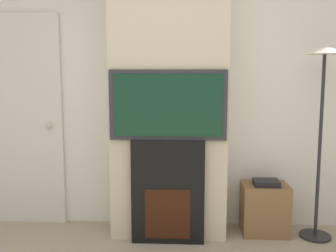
{
  "coord_description": "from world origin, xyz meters",
  "views": [
    {
      "loc": [
        0.15,
        -1.6,
        1.46
      ],
      "look_at": [
        0.0,
        1.58,
        1.04
      ],
      "focal_mm": 40.0,
      "sensor_mm": 36.0,
      "label": 1
    }
  ],
  "objects_px": {
    "floor_lamp": "(323,87)",
    "media_stand": "(264,208)",
    "fireplace": "(168,192)",
    "television": "(168,105)"
  },
  "relations": [
    {
      "from": "television",
      "to": "fireplace",
      "type": "bearing_deg",
      "value": 90.0
    },
    {
      "from": "television",
      "to": "media_stand",
      "type": "distance_m",
      "value": 1.34
    },
    {
      "from": "floor_lamp",
      "to": "television",
      "type": "bearing_deg",
      "value": -174.0
    },
    {
      "from": "floor_lamp",
      "to": "media_stand",
      "type": "relative_size",
      "value": 3.37
    },
    {
      "from": "fireplace",
      "to": "floor_lamp",
      "type": "xyz_separation_m",
      "value": [
        1.34,
        0.14,
        0.91
      ]
    },
    {
      "from": "fireplace",
      "to": "television",
      "type": "distance_m",
      "value": 0.76
    },
    {
      "from": "fireplace",
      "to": "media_stand",
      "type": "distance_m",
      "value": 0.94
    },
    {
      "from": "fireplace",
      "to": "media_stand",
      "type": "bearing_deg",
      "value": 13.66
    },
    {
      "from": "fireplace",
      "to": "media_stand",
      "type": "xyz_separation_m",
      "value": [
        0.89,
        0.22,
        -0.21
      ]
    },
    {
      "from": "fireplace",
      "to": "media_stand",
      "type": "relative_size",
      "value": 1.77
    }
  ]
}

